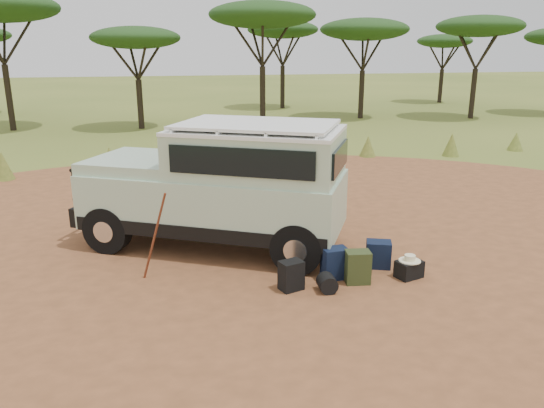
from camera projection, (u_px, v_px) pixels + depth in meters
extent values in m
plane|color=#596A25|center=(257.00, 269.00, 9.46)|extent=(140.00, 140.00, 0.00)
cylinder|color=#975731|center=(257.00, 269.00, 9.46)|extent=(23.00, 23.00, 0.01)
cone|color=#596A25|center=(3.00, 166.00, 15.76)|extent=(0.60, 0.60, 0.85)
cone|color=#596A25|center=(110.00, 158.00, 17.29)|extent=(0.60, 0.60, 0.70)
cone|color=#596A25|center=(203.00, 153.00, 17.54)|extent=(0.60, 0.60, 0.90)
cone|color=#596A25|center=(293.00, 153.00, 17.85)|extent=(0.60, 0.60, 0.80)
cone|color=#596A25|center=(368.00, 146.00, 19.17)|extent=(0.60, 0.60, 0.75)
cone|color=#596A25|center=(451.00, 144.00, 19.25)|extent=(0.60, 0.60, 0.85)
cone|color=#596A25|center=(516.00, 141.00, 20.31)|extent=(0.60, 0.60, 0.70)
cylinder|color=black|center=(9.00, 98.00, 25.00)|extent=(0.28, 0.28, 3.06)
cylinder|color=black|center=(140.00, 104.00, 25.67)|extent=(0.28, 0.28, 2.34)
ellipsoid|color=#1E3B15|center=(135.00, 38.00, 24.80)|extent=(4.20, 4.20, 1.05)
cylinder|color=black|center=(263.00, 96.00, 26.54)|extent=(0.28, 0.28, 2.93)
ellipsoid|color=#1E3B15|center=(262.00, 15.00, 25.45)|extent=(5.20, 5.20, 1.30)
cylinder|color=black|center=(361.00, 95.00, 29.49)|extent=(0.28, 0.28, 2.61)
ellipsoid|color=#1E3B15|center=(364.00, 29.00, 28.52)|extent=(4.80, 4.80, 1.20)
cylinder|color=black|center=(473.00, 94.00, 29.40)|extent=(0.28, 0.28, 2.70)
ellipsoid|color=#1E3B15|center=(480.00, 26.00, 28.39)|extent=(4.60, 4.60, 1.15)
cylinder|color=black|center=(282.00, 87.00, 34.42)|extent=(0.28, 0.28, 2.70)
ellipsoid|color=#1E3B15|center=(283.00, 29.00, 33.41)|extent=(4.50, 4.50, 1.12)
cylinder|color=black|center=(441.00, 86.00, 38.05)|extent=(0.28, 0.28, 2.34)
ellipsoid|color=#1E3B15|center=(445.00, 41.00, 37.17)|extent=(3.80, 3.80, 0.95)
cube|color=#ADCBAD|center=(214.00, 198.00, 10.32)|extent=(5.28, 4.12, 1.04)
cube|color=black|center=(215.00, 217.00, 10.43)|extent=(5.22, 4.11, 0.26)
cube|color=#ADCBAD|center=(257.00, 154.00, 9.84)|extent=(3.60, 3.16, 0.82)
cube|color=white|center=(257.00, 130.00, 9.71)|extent=(3.62, 3.20, 0.07)
cube|color=white|center=(257.00, 124.00, 9.68)|extent=(3.35, 2.97, 0.05)
cube|color=#ADCBAD|center=(140.00, 163.00, 10.54)|extent=(2.50, 2.54, 0.22)
cube|color=black|center=(183.00, 148.00, 10.21)|extent=(0.95, 1.54, 0.57)
cube|color=black|center=(240.00, 162.00, 8.91)|extent=(2.30, 1.28, 0.49)
cube|color=black|center=(271.00, 143.00, 10.74)|extent=(2.30, 1.28, 0.49)
cube|color=black|center=(340.00, 158.00, 9.45)|extent=(0.82, 1.45, 0.45)
cube|color=black|center=(102.00, 205.00, 11.05)|extent=(1.08, 1.81, 0.37)
cylinder|color=black|center=(92.00, 163.00, 10.84)|extent=(0.74, 1.28, 0.08)
cylinder|color=black|center=(95.00, 191.00, 11.00)|extent=(0.74, 1.28, 0.08)
cylinder|color=silver|center=(83.00, 177.00, 10.62)|extent=(0.18, 0.25, 0.24)
cylinder|color=silver|center=(101.00, 170.00, 11.19)|extent=(0.18, 0.25, 0.24)
cube|color=white|center=(97.00, 198.00, 11.04)|extent=(0.26, 0.42, 0.13)
cylinder|color=black|center=(206.00, 146.00, 11.10)|extent=(0.12, 0.12, 0.90)
cylinder|color=black|center=(108.00, 230.00, 10.12)|extent=(0.95, 0.71, 0.92)
cylinder|color=black|center=(151.00, 204.00, 11.75)|extent=(0.95, 0.71, 0.92)
cylinder|color=black|center=(297.00, 248.00, 9.19)|extent=(0.95, 0.71, 0.92)
cylinder|color=black|center=(316.00, 218.00, 10.81)|extent=(0.95, 0.71, 0.92)
cylinder|color=brown|center=(154.00, 237.00, 8.79)|extent=(0.48, 0.33, 1.56)
cube|color=black|center=(291.00, 276.00, 8.59)|extent=(0.43, 0.37, 0.50)
cube|color=#111B35|center=(335.00, 263.00, 9.01)|extent=(0.44, 0.33, 0.55)
cube|color=#384620|center=(358.00, 267.00, 8.84)|extent=(0.44, 0.35, 0.56)
cube|color=#111B35|center=(378.00, 254.00, 9.49)|extent=(0.52, 0.46, 0.49)
cube|color=black|center=(409.00, 269.00, 9.07)|extent=(0.50, 0.42, 0.31)
cylinder|color=black|center=(327.00, 283.00, 8.54)|extent=(0.32, 0.32, 0.30)
cylinder|color=#F4E9B7|center=(410.00, 261.00, 9.03)|extent=(0.37, 0.37, 0.02)
cylinder|color=#F4E9B7|center=(410.00, 258.00, 9.01)|extent=(0.19, 0.19, 0.09)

